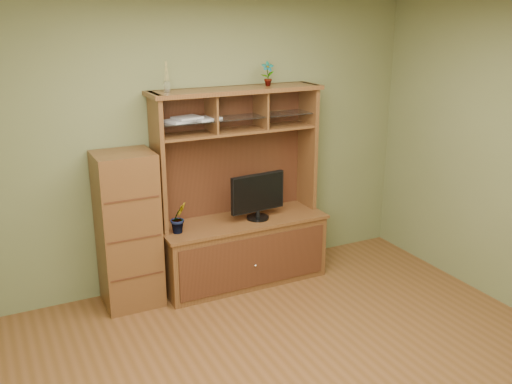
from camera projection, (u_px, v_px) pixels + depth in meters
room at (311, 207)px, 3.73m from camera, size 4.54×4.04×2.74m
media_hutch at (241, 230)px, 5.58m from camera, size 1.66×0.61×1.90m
monitor at (258, 195)px, 5.46m from camera, size 0.57×0.22×0.45m
orchid_plant at (179, 218)px, 5.15m from camera, size 0.19×0.17×0.29m
top_plant at (268, 74)px, 5.33m from camera, size 0.14×0.11×0.23m
reed_diffuser at (167, 80)px, 4.91m from camera, size 0.05×0.05×0.26m
magazines at (190, 119)px, 5.11m from camera, size 0.55×0.28×0.04m
side_cabinet at (128, 230)px, 5.07m from camera, size 0.51×0.46×1.42m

